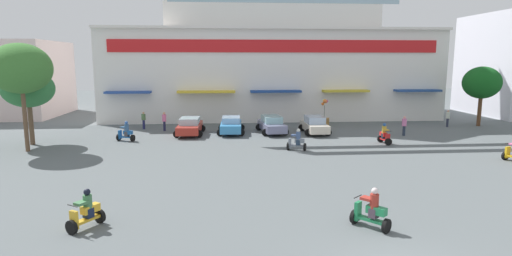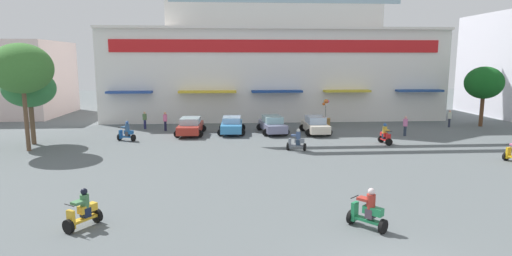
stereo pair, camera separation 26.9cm
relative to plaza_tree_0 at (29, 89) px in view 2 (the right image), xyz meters
The scene contains 20 objects.
ground_plane 21.06m from the plaza_tree_0, 22.17° to the right, with size 128.00×128.00×0.00m, color #596062.
colonial_building 25.64m from the plaza_tree_0, 40.65° to the left, with size 34.51×19.75×20.01m.
flank_building_left 19.79m from the plaza_tree_0, 121.59° to the left, with size 12.48×10.47×8.16m.
plaza_tree_0 is the anchor object (origin of this frame).
plaza_tree_2 2.90m from the plaza_tree_0, 73.28° to the right, with size 3.92×4.03×7.23m.
plaza_tree_3 38.31m from the plaza_tree_0, ahead, with size 3.51×3.07×5.54m.
parked_car_0 12.09m from the plaza_tree_0, 15.61° to the left, with size 2.48×4.40×1.42m.
parked_car_1 15.38m from the plaza_tree_0, 13.33° to the left, with size 2.42×4.22×1.42m.
parked_car_2 18.67m from the plaza_tree_0, 10.87° to the left, with size 2.54×4.63×1.46m.
parked_car_3 22.05m from the plaza_tree_0, ahead, with size 2.26×4.19×1.47m.
scooter_rider_0 19.58m from the plaza_tree_0, 10.58° to the right, with size 1.39×0.92×1.52m.
scooter_rider_1 7.42m from the plaza_tree_0, ahead, with size 1.45×0.96×1.55m.
scooter_rider_3 25.90m from the plaza_tree_0, 41.28° to the right, with size 1.34×1.42×1.56m.
scooter_rider_4 26.10m from the plaza_tree_0, ahead, with size 0.64×1.38×1.53m.
scooter_rider_6 18.71m from the plaza_tree_0, 61.11° to the right, with size 1.20×1.43×1.47m.
pedestrian_0 35.21m from the plaza_tree_0, ahead, with size 0.45×0.45×1.57m.
pedestrian_1 10.74m from the plaza_tree_0, 30.87° to the left, with size 0.49×0.49×1.66m.
pedestrian_2 28.88m from the plaza_tree_0, ahead, with size 0.50×0.50×1.61m.
pedestrian_3 9.87m from the plaza_tree_0, 42.85° to the left, with size 0.41×0.41×1.56m.
balloon_vendor_cart 24.59m from the plaza_tree_0, 16.29° to the left, with size 1.03×0.82×2.54m.
Camera 2 is at (-4.94, -10.24, 6.10)m, focal length 29.12 mm.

